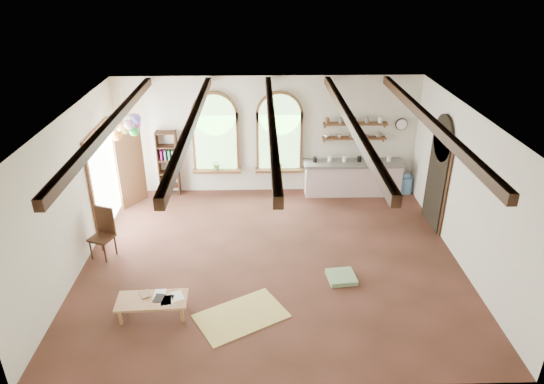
{
  "coord_description": "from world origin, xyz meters",
  "views": [
    {
      "loc": [
        -0.23,
        -8.82,
        5.89
      ],
      "look_at": [
        0.03,
        0.6,
        1.32
      ],
      "focal_mm": 32.0,
      "sensor_mm": 36.0,
      "label": 1
    }
  ],
  "objects_px": {
    "coffee_table": "(152,301)",
    "balloon_cluster": "(125,124)",
    "kitchen_counter": "(353,178)",
    "side_chair": "(103,243)"
  },
  "relations": [
    {
      "from": "kitchen_counter",
      "to": "side_chair",
      "type": "distance_m",
      "value": 6.65
    },
    {
      "from": "side_chair",
      "to": "balloon_cluster",
      "type": "bearing_deg",
      "value": 83.21
    },
    {
      "from": "coffee_table",
      "to": "balloon_cluster",
      "type": "bearing_deg",
      "value": 106.6
    },
    {
      "from": "kitchen_counter",
      "to": "side_chair",
      "type": "height_order",
      "value": "side_chair"
    },
    {
      "from": "coffee_table",
      "to": "side_chair",
      "type": "relative_size",
      "value": 1.14
    },
    {
      "from": "kitchen_counter",
      "to": "balloon_cluster",
      "type": "relative_size",
      "value": 2.33
    },
    {
      "from": "side_chair",
      "to": "coffee_table",
      "type": "bearing_deg",
      "value": -54.29
    },
    {
      "from": "kitchen_counter",
      "to": "balloon_cluster",
      "type": "xyz_separation_m",
      "value": [
        -5.7,
        -0.96,
        1.87
      ]
    },
    {
      "from": "balloon_cluster",
      "to": "side_chair",
      "type": "bearing_deg",
      "value": -96.79
    },
    {
      "from": "coffee_table",
      "to": "balloon_cluster",
      "type": "relative_size",
      "value": 1.12
    }
  ]
}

